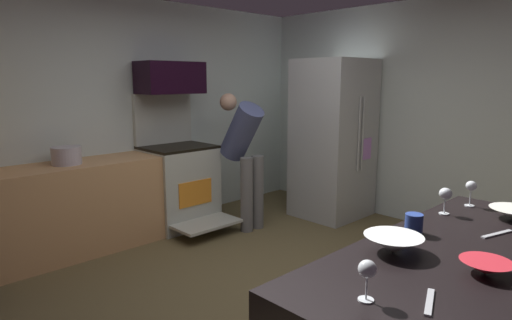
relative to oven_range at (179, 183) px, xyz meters
name	(u,v)px	position (x,y,z in m)	size (l,w,h in m)	color
ground_plane	(277,294)	(-0.40, -1.97, -0.52)	(5.20, 4.80, 0.02)	brown
wall_back	(128,116)	(-0.40, 0.37, 0.79)	(5.20, 0.12, 2.60)	silver
wall_right	(429,115)	(2.14, -1.97, 0.79)	(0.12, 4.80, 2.60)	silver
lower_cabinet_run	(66,210)	(-1.30, 0.01, -0.06)	(2.40, 0.60, 0.90)	tan
oven_range	(179,183)	(0.00, 0.00, 0.00)	(0.76, 1.04, 1.54)	beige
microwave	(170,78)	(0.00, 0.09, 1.21)	(0.74, 0.38, 0.36)	black
refrigerator	(333,139)	(1.63, -1.00, 0.46)	(0.85, 0.79, 1.95)	#B2B6B5
person_cook	(244,150)	(0.51, -0.58, 0.40)	(0.31, 0.63, 1.55)	slate
mixing_bowl_large	(393,244)	(-0.98, -3.26, 0.43)	(0.28, 0.28, 0.08)	white
mixing_bowl_prep	(486,267)	(-0.91, -3.65, 0.42)	(0.21, 0.21, 0.06)	red
wine_glass_near	(445,195)	(-0.21, -3.17, 0.51)	(0.08, 0.08, 0.16)	silver
wine_glass_mid	(471,187)	(0.08, -3.22, 0.51)	(0.07, 0.07, 0.17)	silver
wine_glass_far	(367,271)	(-1.47, -3.42, 0.51)	(0.07, 0.07, 0.16)	silver
mug_coffee	(414,224)	(-0.66, -3.20, 0.44)	(0.09, 0.09, 0.11)	#2B4494
knife_chef	(429,302)	(-1.32, -3.59, 0.39)	(0.21, 0.02, 0.01)	#B7BABF
knife_paring	(497,234)	(-0.36, -3.52, 0.39)	(0.23, 0.02, 0.01)	#B7BABF
stock_pot	(66,156)	(-1.25, 0.01, 0.47)	(0.28, 0.28, 0.17)	#BDB5C1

